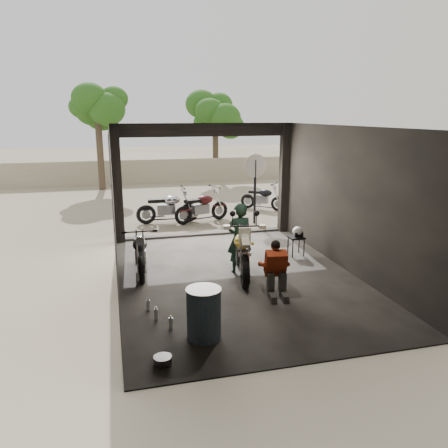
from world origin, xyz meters
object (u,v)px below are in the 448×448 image
rider (239,238)px  sign_post (255,177)px  left_bike (140,249)px  oil_drum (204,315)px  main_bike (242,247)px  mechanic (277,271)px  outside_bike_c (263,196)px  stool (296,239)px  outside_bike_a (168,205)px  helmet (298,231)px  outside_bike_b (202,205)px

rider → sign_post: 4.63m
left_bike → oil_drum: left_bike is taller
main_bike → mechanic: (0.32, -1.29, -0.12)m
outside_bike_c → stool: size_ratio=3.01×
outside_bike_a → oil_drum: 7.68m
main_bike → outside_bike_c: (2.68, 6.31, -0.14)m
main_bike → outside_bike_a: size_ratio=1.12×
rider → helmet: bearing=-157.5°
main_bike → mechanic: bearing=-65.1°
outside_bike_a → rider: rider is taller
mechanic → sign_post: bearing=84.4°
main_bike → outside_bike_c: size_ratio=1.30×
outside_bike_a → sign_post: 2.95m
outside_bike_b → sign_post: bearing=-128.3°
outside_bike_b → outside_bike_c: outside_bike_b is taller
stool → sign_post: (0.05, 3.44, 1.07)m
outside_bike_c → sign_post: bearing=-165.8°
outside_bike_a → rider: 5.05m
outside_bike_a → sign_post: bearing=-104.3°
outside_bike_a → outside_bike_b: (1.09, -0.14, -0.02)m
rider → stool: size_ratio=3.17×
left_bike → outside_bike_b: (2.26, 4.31, 0.02)m
helmet → sign_post: size_ratio=0.12×
outside_bike_a → main_bike: bearing=-168.8°
helmet → oil_drum: 4.72m
rider → helmet: (1.75, 0.83, -0.17)m
outside_bike_a → helmet: size_ratio=6.65×
left_bike → mechanic: size_ratio=1.54×
stool → helmet: (0.05, 0.04, 0.19)m
main_bike → outside_bike_c: main_bike is taller
left_bike → outside_bike_a: bearing=77.2°
outside_bike_c → rider: rider is taller
outside_bike_b → main_bike: bearing=160.2°
outside_bike_c → stool: outside_bike_c is taller
mechanic → sign_post: sign_post is taller
outside_bike_c → rider: 6.68m
left_bike → outside_bike_a: 4.60m
outside_bike_a → sign_post: (2.71, -0.73, 0.90)m
rider → sign_post: bearing=-115.5°
outside_bike_b → oil_drum: 7.68m
stool → sign_post: size_ratio=0.22×
stool → oil_drum: size_ratio=0.60×
main_bike → outside_bike_b: 5.01m
mechanic → stool: size_ratio=2.13×
outside_bike_b → stool: bearing=-177.0°
left_bike → outside_bike_b: 4.87m
outside_bike_a → stool: outside_bike_a is taller
outside_bike_a → outside_bike_c: bearing=-71.6°
outside_bike_a → outside_bike_c: 3.82m
rider → oil_drum: 3.06m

